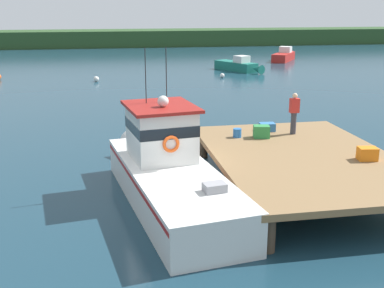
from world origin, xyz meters
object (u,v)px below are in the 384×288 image
at_px(main_fishing_boat, 167,170).
at_px(bait_bucket, 237,133).
at_px(deckhand_by_the_boat, 294,113).
at_px(moored_boat_outer_mooring, 239,66).
at_px(crate_stack_mid_dock, 261,132).
at_px(moored_boat_mid_harbor, 284,56).
at_px(mooring_buoy_channel_marker, 96,79).
at_px(crate_single_by_cleat, 267,127).
at_px(mooring_buoy_outer, 222,76).
at_px(crate_single_far, 367,154).

xyz_separation_m(main_fishing_boat, bait_bucket, (3.10, 2.75, 0.36)).
bearing_deg(deckhand_by_the_boat, moored_boat_outer_mooring, 78.63).
distance_m(main_fishing_boat, moored_boat_outer_mooring, 32.27).
bearing_deg(bait_bucket, deckhand_by_the_boat, 2.22).
bearing_deg(crate_stack_mid_dock, moored_boat_mid_harbor, 67.82).
distance_m(deckhand_by_the_boat, moored_boat_outer_mooring, 28.11).
bearing_deg(crate_stack_mid_dock, main_fishing_boat, -147.70).
xyz_separation_m(bait_bucket, mooring_buoy_channel_marker, (-5.57, 23.20, -1.15)).
height_order(crate_stack_mid_dock, mooring_buoy_channel_marker, crate_stack_mid_dock).
xyz_separation_m(crate_single_by_cleat, moored_boat_outer_mooring, (6.39, 26.89, -0.85)).
relative_size(deckhand_by_the_boat, moored_boat_mid_harbor, 0.29).
distance_m(crate_single_by_cleat, moored_boat_mid_harbor, 37.48).
height_order(crate_stack_mid_dock, moored_boat_outer_mooring, crate_stack_mid_dock).
distance_m(moored_boat_mid_harbor, mooring_buoy_outer, 15.78).
height_order(crate_single_far, bait_bucket, crate_single_far).
distance_m(crate_single_by_cleat, bait_bucket, 1.62).
bearing_deg(moored_boat_outer_mooring, bait_bucket, -105.85).
relative_size(deckhand_by_the_boat, mooring_buoy_outer, 4.09).
relative_size(crate_single_far, moored_boat_mid_harbor, 0.11).
bearing_deg(mooring_buoy_outer, crate_single_far, -93.76).
bearing_deg(main_fishing_boat, mooring_buoy_channel_marker, 95.44).
relative_size(crate_stack_mid_dock, moored_boat_mid_harbor, 0.11).
distance_m(crate_stack_mid_dock, mooring_buoy_channel_marker, 24.34).
bearing_deg(deckhand_by_the_boat, mooring_buoy_outer, 82.93).
relative_size(main_fishing_boat, mooring_buoy_channel_marker, 22.26).
xyz_separation_m(crate_stack_mid_dock, crate_single_far, (2.54, -3.30, -0.02)).
bearing_deg(mooring_buoy_channel_marker, mooring_buoy_outer, 1.44).
xyz_separation_m(main_fishing_boat, mooring_buoy_channel_marker, (-2.47, 25.95, -0.78)).
xyz_separation_m(crate_stack_mid_dock, deckhand_by_the_boat, (1.41, 0.32, 0.62)).
height_order(moored_boat_outer_mooring, mooring_buoy_outer, moored_boat_outer_mooring).
xyz_separation_m(bait_bucket, moored_boat_mid_harbor, (15.45, 35.48, -0.84)).
relative_size(main_fishing_boat, crate_stack_mid_dock, 16.60).
height_order(deckhand_by_the_boat, mooring_buoy_outer, deckhand_by_the_boat).
bearing_deg(crate_stack_mid_dock, bait_bucket, 165.74).
relative_size(crate_single_far, moored_boat_outer_mooring, 0.10).
bearing_deg(mooring_buoy_channel_marker, crate_single_by_cleat, -72.67).
height_order(crate_stack_mid_dock, bait_bucket, crate_stack_mid_dock).
height_order(crate_single_by_cleat, moored_boat_outer_mooring, crate_single_by_cleat).
bearing_deg(crate_single_by_cleat, moored_boat_outer_mooring, 76.63).
bearing_deg(moored_boat_mid_harbor, mooring_buoy_channel_marker, -149.72).
xyz_separation_m(deckhand_by_the_boat, mooring_buoy_outer, (2.90, 23.38, -1.86)).
bearing_deg(bait_bucket, crate_single_far, -45.75).
bearing_deg(moored_boat_mid_harbor, crate_stack_mid_dock, -112.18).
bearing_deg(moored_boat_mid_harbor, moored_boat_outer_mooring, -134.04).
height_order(crate_stack_mid_dock, deckhand_by_the_boat, deckhand_by_the_boat).
height_order(crate_single_far, crate_single_by_cleat, crate_single_far).
xyz_separation_m(main_fishing_boat, crate_stack_mid_dock, (3.99, 2.52, 0.43)).
bearing_deg(bait_bucket, moored_boat_mid_harbor, 66.47).
bearing_deg(mooring_buoy_outer, bait_bucket, -102.51).
bearing_deg(moored_boat_outer_mooring, mooring_buoy_outer, -122.49).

